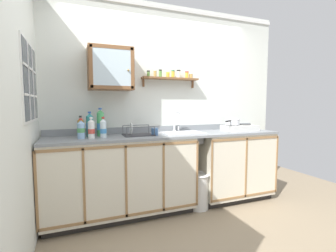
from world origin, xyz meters
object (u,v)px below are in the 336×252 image
(saucepan, at_px, (232,122))
(bottle_water_blue_4, at_px, (81,129))
(bottle_water_clear_0, at_px, (103,129))
(bottle_juice_amber_1, at_px, (81,128))
(bottle_soda_green_3, at_px, (101,124))
(bottle_opaque_white_5, at_px, (91,129))
(wall_cabinet, at_px, (111,69))
(sink, at_px, (182,135))
(dish_rack, at_px, (138,134))
(mug, at_px, (155,132))
(hot_plate_stove, at_px, (240,128))
(trash_bin, at_px, (198,190))
(bottle_detergent_teal_2, at_px, (90,125))

(saucepan, height_order, bottle_water_blue_4, bottle_water_blue_4)
(saucepan, bearing_deg, bottle_water_clear_0, -177.90)
(bottle_juice_amber_1, height_order, bottle_soda_green_3, bottle_soda_green_3)
(bottle_opaque_white_5, relative_size, wall_cabinet, 0.45)
(sink, height_order, bottle_opaque_white_5, sink)
(saucepan, height_order, dish_rack, saucepan)
(mug, bearing_deg, sink, 14.55)
(bottle_soda_green_3, relative_size, wall_cabinet, 0.64)
(bottle_water_blue_4, xyz_separation_m, dish_rack, (0.64, 0.05, -0.08))
(hot_plate_stove, height_order, bottle_soda_green_3, bottle_soda_green_3)
(bottle_juice_amber_1, bearing_deg, sink, -1.10)
(bottle_water_blue_4, distance_m, wall_cabinet, 0.80)
(bottle_opaque_white_5, xyz_separation_m, dish_rack, (0.54, 0.06, -0.08))
(bottle_opaque_white_5, relative_size, trash_bin, 0.51)
(sink, distance_m, bottle_detergent_teal_2, 1.16)
(hot_plate_stove, relative_size, bottle_soda_green_3, 1.32)
(sink, distance_m, mug, 0.43)
(bottle_water_clear_0, relative_size, trash_bin, 0.51)
(hot_plate_stove, distance_m, bottle_opaque_white_5, 2.01)
(bottle_opaque_white_5, xyz_separation_m, wall_cabinet, (0.25, 0.19, 0.69))
(bottle_water_clear_0, xyz_separation_m, bottle_detergent_teal_2, (-0.13, 0.17, 0.03))
(saucepan, xyz_separation_m, wall_cabinet, (-1.65, 0.14, 0.66))
(sink, distance_m, bottle_soda_green_3, 1.04)
(bottle_juice_amber_1, bearing_deg, saucepan, -1.64)
(saucepan, relative_size, trash_bin, 0.73)
(bottle_soda_green_3, bearing_deg, bottle_water_clear_0, -86.68)
(bottle_water_blue_4, bearing_deg, trash_bin, -4.13)
(mug, bearing_deg, bottle_opaque_white_5, 178.53)
(saucepan, bearing_deg, bottle_water_blue_4, -178.67)
(hot_plate_stove, relative_size, bottle_detergent_teal_2, 1.51)
(sink, relative_size, bottle_soda_green_3, 1.53)
(mug, bearing_deg, hot_plate_stove, 2.33)
(sink, xyz_separation_m, trash_bin, (0.15, -0.18, -0.71))
(hot_plate_stove, relative_size, dish_rack, 1.22)
(bottle_water_blue_4, relative_size, dish_rack, 0.62)
(dish_rack, bearing_deg, saucepan, -0.08)
(dish_rack, bearing_deg, bottle_soda_green_3, 165.22)
(bottle_water_clear_0, relative_size, bottle_detergent_teal_2, 0.81)
(hot_plate_stove, relative_size, trash_bin, 0.95)
(bottle_detergent_teal_2, distance_m, wall_cabinet, 0.71)
(wall_cabinet, bearing_deg, hot_plate_stove, -5.22)
(bottle_detergent_teal_2, xyz_separation_m, dish_rack, (0.54, -0.10, -0.12))
(sink, height_order, bottle_detergent_teal_2, bottle_detergent_teal_2)
(bottle_water_clear_0, distance_m, bottle_detergent_teal_2, 0.22)
(bottle_opaque_white_5, height_order, trash_bin, bottle_opaque_white_5)
(bottle_opaque_white_5, bearing_deg, sink, 4.41)
(bottle_soda_green_3, xyz_separation_m, trash_bin, (1.18, -0.26, -0.88))
(wall_cabinet, bearing_deg, bottle_water_clear_0, -121.12)
(hot_plate_stove, distance_m, bottle_water_blue_4, 2.12)
(bottle_water_blue_4, bearing_deg, dish_rack, 4.31)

